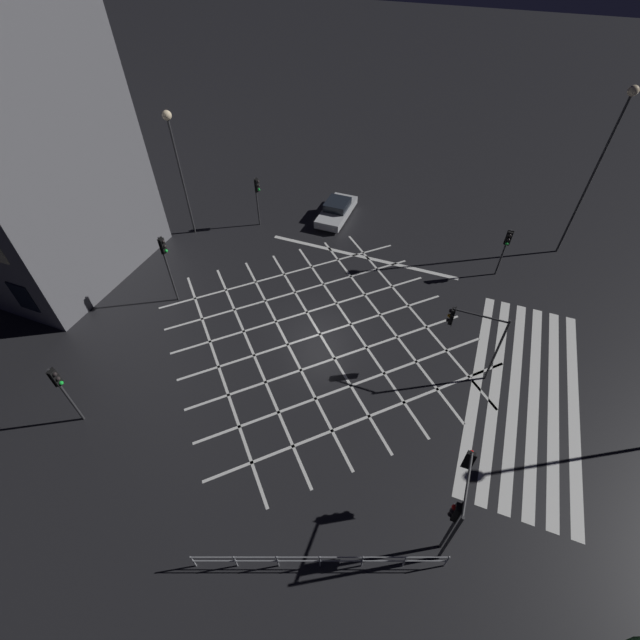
{
  "coord_description": "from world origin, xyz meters",
  "views": [
    {
      "loc": [
        -15.08,
        -5.89,
        17.44
      ],
      "look_at": [
        0.0,
        0.0,
        1.12
      ],
      "focal_mm": 24.0,
      "sensor_mm": 36.0,
      "label": 1
    }
  ],
  "objects_px": {
    "traffic_light_median_north": "(166,257)",
    "street_lamp_west": "(174,146)",
    "traffic_light_nw_cross": "(61,386)",
    "traffic_light_sw_main": "(462,491)",
    "street_lamp_far": "(607,145)",
    "traffic_light_se_main": "(506,244)",
    "traffic_light_ne_cross": "(257,192)",
    "waiting_car": "(337,210)",
    "traffic_light_sw_cross": "(453,519)",
    "traffic_light_median_south": "(473,330)"
  },
  "relations": [
    {
      "from": "street_lamp_far",
      "to": "waiting_car",
      "type": "distance_m",
      "value": 16.94
    },
    {
      "from": "traffic_light_sw_cross",
      "to": "waiting_car",
      "type": "relative_size",
      "value": 0.82
    },
    {
      "from": "traffic_light_median_north",
      "to": "traffic_light_median_south",
      "type": "xyz_separation_m",
      "value": [
        0.66,
        -16.46,
        -0.11
      ]
    },
    {
      "from": "traffic_light_sw_main",
      "to": "traffic_light_median_south",
      "type": "relative_size",
      "value": 0.95
    },
    {
      "from": "traffic_light_nw_cross",
      "to": "street_lamp_west",
      "type": "height_order",
      "value": "street_lamp_west"
    },
    {
      "from": "traffic_light_median_south",
      "to": "street_lamp_west",
      "type": "relative_size",
      "value": 0.5
    },
    {
      "from": "traffic_light_sw_main",
      "to": "street_lamp_far",
      "type": "height_order",
      "value": "street_lamp_far"
    },
    {
      "from": "traffic_light_nw_cross",
      "to": "traffic_light_sw_cross",
      "type": "height_order",
      "value": "traffic_light_sw_cross"
    },
    {
      "from": "traffic_light_ne_cross",
      "to": "traffic_light_se_main",
      "type": "bearing_deg",
      "value": 0.85
    },
    {
      "from": "traffic_light_sw_main",
      "to": "traffic_light_se_main",
      "type": "distance_m",
      "value": 16.55
    },
    {
      "from": "traffic_light_sw_main",
      "to": "traffic_light_nw_cross",
      "type": "bearing_deg",
      "value": 95.07
    },
    {
      "from": "traffic_light_se_main",
      "to": "street_lamp_west",
      "type": "bearing_deg",
      "value": -82.24
    },
    {
      "from": "traffic_light_nw_cross",
      "to": "traffic_light_sw_main",
      "type": "bearing_deg",
      "value": 5.07
    },
    {
      "from": "street_lamp_west",
      "to": "waiting_car",
      "type": "relative_size",
      "value": 1.83
    },
    {
      "from": "traffic_light_sw_cross",
      "to": "street_lamp_west",
      "type": "distance_m",
      "value": 25.19
    },
    {
      "from": "traffic_light_median_south",
      "to": "waiting_car",
      "type": "height_order",
      "value": "traffic_light_median_south"
    },
    {
      "from": "traffic_light_nw_cross",
      "to": "traffic_light_median_north",
      "type": "bearing_deg",
      "value": 94.61
    },
    {
      "from": "traffic_light_sw_main",
      "to": "street_lamp_west",
      "type": "distance_m",
      "value": 24.7
    },
    {
      "from": "traffic_light_nw_cross",
      "to": "traffic_light_sw_cross",
      "type": "bearing_deg",
      "value": 1.87
    },
    {
      "from": "traffic_light_nw_cross",
      "to": "street_lamp_west",
      "type": "distance_m",
      "value": 16.06
    },
    {
      "from": "street_lamp_west",
      "to": "street_lamp_far",
      "type": "distance_m",
      "value": 25.36
    },
    {
      "from": "traffic_light_median_north",
      "to": "traffic_light_median_south",
      "type": "distance_m",
      "value": 16.47
    },
    {
      "from": "street_lamp_west",
      "to": "waiting_car",
      "type": "xyz_separation_m",
      "value": [
        5.59,
        -8.86,
        -5.63
      ]
    },
    {
      "from": "traffic_light_sw_main",
      "to": "traffic_light_sw_cross",
      "type": "relative_size",
      "value": 1.06
    },
    {
      "from": "traffic_light_nw_cross",
      "to": "traffic_light_sw_main",
      "type": "distance_m",
      "value": 16.49
    },
    {
      "from": "waiting_car",
      "to": "traffic_light_sw_main",
      "type": "bearing_deg",
      "value": 30.6
    },
    {
      "from": "traffic_light_sw_main",
      "to": "waiting_car",
      "type": "bearing_deg",
      "value": 30.6
    },
    {
      "from": "traffic_light_ne_cross",
      "to": "traffic_light_median_south",
      "type": "relative_size",
      "value": 0.88
    },
    {
      "from": "traffic_light_ne_cross",
      "to": "traffic_light_median_north",
      "type": "height_order",
      "value": "traffic_light_median_north"
    },
    {
      "from": "traffic_light_nw_cross",
      "to": "street_lamp_west",
      "type": "bearing_deg",
      "value": 104.25
    },
    {
      "from": "traffic_light_ne_cross",
      "to": "traffic_light_nw_cross",
      "type": "height_order",
      "value": "traffic_light_nw_cross"
    },
    {
      "from": "traffic_light_median_south",
      "to": "traffic_light_ne_cross",
      "type": "bearing_deg",
      "value": -28.55
    },
    {
      "from": "traffic_light_se_main",
      "to": "street_lamp_west",
      "type": "relative_size",
      "value": 0.4
    },
    {
      "from": "street_lamp_far",
      "to": "waiting_car",
      "type": "relative_size",
      "value": 2.28
    },
    {
      "from": "street_lamp_west",
      "to": "street_lamp_far",
      "type": "bearing_deg",
      "value": -73.98
    },
    {
      "from": "traffic_light_nw_cross",
      "to": "street_lamp_far",
      "type": "bearing_deg",
      "value": 47.23
    },
    {
      "from": "traffic_light_sw_main",
      "to": "street_lamp_west",
      "type": "bearing_deg",
      "value": 55.92
    },
    {
      "from": "traffic_light_se_main",
      "to": "waiting_car",
      "type": "bearing_deg",
      "value": -103.19
    },
    {
      "from": "traffic_light_median_north",
      "to": "street_lamp_west",
      "type": "xyz_separation_m",
      "value": [
        6.58,
        3.16,
        3.06
      ]
    },
    {
      "from": "traffic_light_median_north",
      "to": "waiting_car",
      "type": "xyz_separation_m",
      "value": [
        12.17,
        -5.7,
        -2.58
      ]
    },
    {
      "from": "traffic_light_nw_cross",
      "to": "traffic_light_ne_cross",
      "type": "bearing_deg",
      "value": 89.48
    },
    {
      "from": "traffic_light_median_south",
      "to": "waiting_car",
      "type": "distance_m",
      "value": 15.94
    },
    {
      "from": "traffic_light_ne_cross",
      "to": "street_lamp_far",
      "type": "height_order",
      "value": "street_lamp_far"
    },
    {
      "from": "traffic_light_median_north",
      "to": "traffic_light_se_main",
      "type": "relative_size",
      "value": 1.35
    },
    {
      "from": "traffic_light_nw_cross",
      "to": "street_lamp_west",
      "type": "relative_size",
      "value": 0.44
    },
    {
      "from": "traffic_light_se_main",
      "to": "street_lamp_far",
      "type": "relative_size",
      "value": 0.32
    },
    {
      "from": "traffic_light_median_south",
      "to": "street_lamp_far",
      "type": "distance_m",
      "value": 14.39
    },
    {
      "from": "traffic_light_nw_cross",
      "to": "street_lamp_far",
      "type": "height_order",
      "value": "street_lamp_far"
    },
    {
      "from": "traffic_light_nw_cross",
      "to": "traffic_light_sw_main",
      "type": "height_order",
      "value": "traffic_light_sw_main"
    },
    {
      "from": "traffic_light_se_main",
      "to": "waiting_car",
      "type": "xyz_separation_m",
      "value": [
        2.77,
        11.81,
        -1.78
      ]
    }
  ]
}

